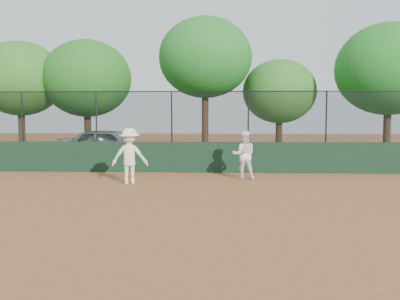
{
  "coord_description": "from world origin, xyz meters",
  "views": [
    {
      "loc": [
        1.47,
        -11.44,
        2.32
      ],
      "look_at": [
        0.8,
        2.2,
        1.2
      ],
      "focal_mm": 40.0,
      "sensor_mm": 36.0,
      "label": 1
    }
  ],
  "objects_px": {
    "tree_2": "(205,58)",
    "player_second": "(244,155)",
    "tree_3": "(279,92)",
    "tree_4": "(389,69)",
    "tree_0": "(20,79)",
    "player_main": "(130,156)",
    "tree_1": "(87,79)",
    "parked_car": "(112,146)"
  },
  "relations": [
    {
      "from": "parked_car",
      "to": "tree_1",
      "type": "bearing_deg",
      "value": 42.6
    },
    {
      "from": "player_second",
      "to": "tree_1",
      "type": "height_order",
      "value": "tree_1"
    },
    {
      "from": "tree_1",
      "to": "tree_3",
      "type": "distance_m",
      "value": 10.15
    },
    {
      "from": "tree_1",
      "to": "tree_4",
      "type": "bearing_deg",
      "value": -4.06
    },
    {
      "from": "player_main",
      "to": "tree_3",
      "type": "height_order",
      "value": "tree_3"
    },
    {
      "from": "player_main",
      "to": "tree_0",
      "type": "distance_m",
      "value": 12.06
    },
    {
      "from": "tree_2",
      "to": "player_second",
      "type": "bearing_deg",
      "value": -76.54
    },
    {
      "from": "player_second",
      "to": "player_main",
      "type": "height_order",
      "value": "player_main"
    },
    {
      "from": "tree_3",
      "to": "tree_2",
      "type": "bearing_deg",
      "value": -162.47
    },
    {
      "from": "player_second",
      "to": "tree_2",
      "type": "relative_size",
      "value": 0.24
    },
    {
      "from": "player_second",
      "to": "tree_4",
      "type": "distance_m",
      "value": 10.26
    },
    {
      "from": "tree_1",
      "to": "player_main",
      "type": "bearing_deg",
      "value": -65.12
    },
    {
      "from": "tree_2",
      "to": "tree_3",
      "type": "bearing_deg",
      "value": 17.53
    },
    {
      "from": "tree_2",
      "to": "tree_4",
      "type": "relative_size",
      "value": 1.07
    },
    {
      "from": "tree_3",
      "to": "player_main",
      "type": "bearing_deg",
      "value": -122.83
    },
    {
      "from": "player_main",
      "to": "tree_4",
      "type": "xyz_separation_m",
      "value": [
        11.07,
        7.65,
        3.53
      ]
    },
    {
      "from": "player_second",
      "to": "player_main",
      "type": "xyz_separation_m",
      "value": [
        -3.81,
        -1.35,
        0.06
      ]
    },
    {
      "from": "player_main",
      "to": "tree_1",
      "type": "distance_m",
      "value": 10.14
    },
    {
      "from": "parked_car",
      "to": "tree_0",
      "type": "height_order",
      "value": "tree_0"
    },
    {
      "from": "tree_2",
      "to": "tree_4",
      "type": "height_order",
      "value": "tree_2"
    },
    {
      "from": "tree_0",
      "to": "tree_1",
      "type": "height_order",
      "value": "tree_1"
    },
    {
      "from": "tree_3",
      "to": "tree_4",
      "type": "distance_m",
      "value": 5.39
    },
    {
      "from": "parked_car",
      "to": "player_second",
      "type": "height_order",
      "value": "player_second"
    },
    {
      "from": "player_second",
      "to": "tree_0",
      "type": "distance_m",
      "value": 14.02
    },
    {
      "from": "tree_1",
      "to": "tree_3",
      "type": "bearing_deg",
      "value": 3.78
    },
    {
      "from": "tree_2",
      "to": "tree_3",
      "type": "relative_size",
      "value": 1.39
    },
    {
      "from": "tree_0",
      "to": "player_main",
      "type": "bearing_deg",
      "value": -49.0
    },
    {
      "from": "parked_car",
      "to": "tree_4",
      "type": "relative_size",
      "value": 0.73
    },
    {
      "from": "player_second",
      "to": "tree_2",
      "type": "bearing_deg",
      "value": -78.02
    },
    {
      "from": "parked_car",
      "to": "tree_0",
      "type": "bearing_deg",
      "value": 70.26
    },
    {
      "from": "player_main",
      "to": "tree_2",
      "type": "relative_size",
      "value": 0.26
    },
    {
      "from": "player_second",
      "to": "tree_0",
      "type": "relative_size",
      "value": 0.28
    },
    {
      "from": "parked_car",
      "to": "tree_4",
      "type": "bearing_deg",
      "value": -73.14
    },
    {
      "from": "parked_car",
      "to": "tree_3",
      "type": "relative_size",
      "value": 0.94
    },
    {
      "from": "tree_3",
      "to": "tree_1",
      "type": "bearing_deg",
      "value": -176.22
    },
    {
      "from": "tree_3",
      "to": "tree_4",
      "type": "relative_size",
      "value": 0.77
    },
    {
      "from": "player_second",
      "to": "tree_0",
      "type": "height_order",
      "value": "tree_0"
    },
    {
      "from": "parked_car",
      "to": "tree_2",
      "type": "relative_size",
      "value": 0.68
    },
    {
      "from": "tree_4",
      "to": "tree_3",
      "type": "bearing_deg",
      "value": 160.81
    },
    {
      "from": "tree_1",
      "to": "tree_4",
      "type": "height_order",
      "value": "tree_4"
    },
    {
      "from": "player_main",
      "to": "tree_0",
      "type": "xyz_separation_m",
      "value": [
        -7.62,
        8.77,
        3.22
      ]
    },
    {
      "from": "player_main",
      "to": "tree_0",
      "type": "height_order",
      "value": "tree_0"
    }
  ]
}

